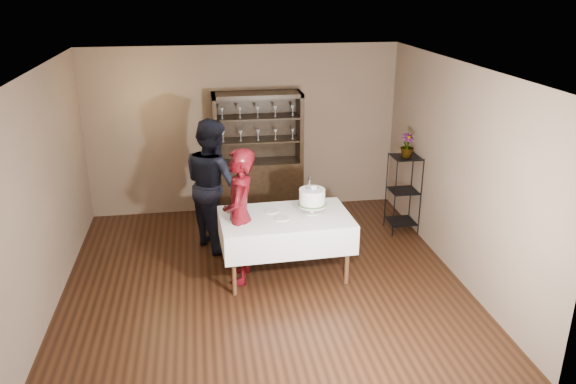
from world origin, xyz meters
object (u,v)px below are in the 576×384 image
at_px(cake_table, 285,230).
at_px(man, 213,184).
at_px(china_hutch, 259,175).
at_px(cake, 312,198).
at_px(potted_plant, 407,146).
at_px(woman, 240,217).
at_px(plant_etagere, 403,191).

height_order(cake_table, man, man).
height_order(china_hutch, cake, china_hutch).
distance_m(cake, potted_plant, 1.93).
bearing_deg(cake_table, potted_plant, 28.16).
distance_m(china_hutch, woman, 2.24).
relative_size(china_hutch, cake, 3.91).
relative_size(plant_etagere, woman, 0.69).
height_order(plant_etagere, potted_plant, potted_plant).
bearing_deg(man, woman, 167.64).
bearing_deg(plant_etagere, china_hutch, 153.17).
relative_size(woman, man, 0.93).
bearing_deg(cake, china_hutch, 102.39).
height_order(china_hutch, man, china_hutch).
bearing_deg(plant_etagere, cake_table, -151.32).
height_order(china_hutch, cake_table, china_hutch).
xyz_separation_m(china_hutch, potted_plant, (2.07, -1.08, 0.70)).
bearing_deg(woman, man, -153.54).
relative_size(plant_etagere, potted_plant, 3.40).
relative_size(man, potted_plant, 5.31).
height_order(man, potted_plant, man).
relative_size(china_hutch, cake_table, 1.19).
relative_size(plant_etagere, man, 0.64).
bearing_deg(cake_table, cake, 7.05).
bearing_deg(plant_etagere, man, -179.41).
height_order(china_hutch, potted_plant, china_hutch).
height_order(cake_table, potted_plant, potted_plant).
height_order(china_hutch, plant_etagere, china_hutch).
distance_m(plant_etagere, cake_table, 2.25).
bearing_deg(woman, plant_etagere, 125.39).
bearing_deg(cake, potted_plant, 32.00).
bearing_deg(plant_etagere, potted_plant, -102.18).
distance_m(woman, cake, 0.95).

